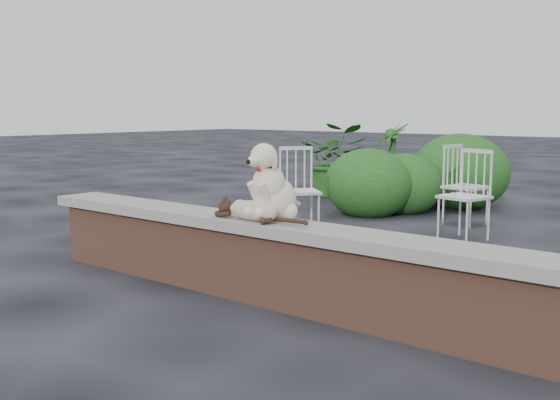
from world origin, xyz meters
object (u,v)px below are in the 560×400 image
Objects in this scene: chair_a at (299,190)px; potted_plant_b at (392,162)px; potted_plant_a at (334,160)px; dog at (275,180)px; chair_b at (464,195)px; cat at (253,209)px; chair_e at (466,185)px.

potted_plant_b is (-0.55, 2.98, 0.11)m from chair_a.
potted_plant_a reaches higher than chair_a.
potted_plant_a is at bearing 124.57° from dog.
potted_plant_b is at bearing 146.88° from chair_b.
chair_b is 0.82× the size of potted_plant_b.
potted_plant_b is at bearing 51.02° from chair_a.
dog is at bearing -59.51° from potted_plant_a.
chair_a is at bearing -141.84° from chair_b.
potted_plant_a reaches higher than cat.
potted_plant_a is (-2.87, 4.88, -0.28)m from dog.
chair_a is at bearing -79.55° from potted_plant_b.
potted_plant_a is (-2.79, 5.03, -0.09)m from cat.
chair_a is at bearing 124.82° from cat.
chair_e is 0.82× the size of potted_plant_b.
dog is 0.59× the size of cat.
chair_b reaches higher than cat.
chair_b is 3.10m from potted_plant_b.
cat is 0.82× the size of potted_plant_b.
chair_e is at bearing 97.25° from dog.
potted_plant_b reaches higher than chair_e.
potted_plant_b reaches higher than cat.
potted_plant_a reaches higher than chair_b.
dog is 0.48× the size of potted_plant_b.
dog reaches higher than chair_b.
potted_plant_b is (-2.14, 2.24, 0.11)m from chair_b.
dog is at bearing -68.72° from potted_plant_b.
chair_b is at bearing 91.29° from dog.
potted_plant_b is (-2.00, 5.13, -0.28)m from dog.
chair_a is 3.03m from potted_plant_b.
potted_plant_b is at bearing 115.36° from dog.
potted_plant_b is (-1.92, 5.28, -0.08)m from cat.
chair_b is 3.61m from potted_plant_a.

